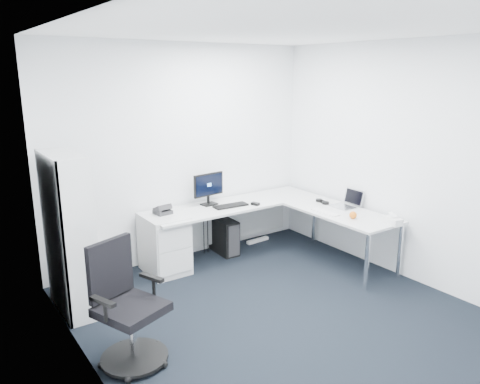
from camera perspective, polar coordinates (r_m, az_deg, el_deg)
ground at (r=4.74m, az=5.97°, el=-15.34°), size 4.20×4.20×0.00m
ceiling at (r=4.13m, az=7.01°, el=19.25°), size 4.20×4.20×0.00m
wall_back at (r=5.94m, az=-7.00°, el=4.68°), size 3.60×0.02×2.70m
wall_left at (r=3.37m, az=-17.35°, el=-3.44°), size 0.02×4.20×2.70m
wall_right at (r=5.56m, az=20.60°, el=3.19°), size 0.02×4.20×2.70m
l_desk at (r=5.90m, az=1.26°, el=-5.37°), size 2.38×1.33×0.69m
drawer_pedestal at (r=5.70m, az=-9.21°, el=-6.22°), size 0.46×0.57×0.71m
bookshelf at (r=4.92m, az=-20.14°, el=-4.79°), size 0.31×0.80×1.60m
task_chair at (r=3.98m, az=-13.10°, el=-13.36°), size 0.75×0.75×1.03m
black_pc_tower at (r=6.24m, az=-1.96°, el=-5.36°), size 0.23×0.48×0.46m
beige_pc_tower at (r=5.65m, az=-16.34°, el=-8.57°), size 0.22×0.42×0.38m
power_strip at (r=6.69m, az=2.16°, el=-5.90°), size 0.37×0.09×0.04m
monitor at (r=5.95m, az=-3.81°, el=0.40°), size 0.45×0.19×0.42m
black_keyboard at (r=5.91m, az=-1.14°, el=-1.68°), size 0.45×0.19×0.02m
mouse at (r=5.98m, az=1.88°, el=-1.45°), size 0.09×0.12×0.03m
desk_phone at (r=5.64m, az=-9.41°, el=-2.12°), size 0.20×0.20×0.13m
laptop at (r=5.98m, az=12.50°, el=-0.86°), size 0.32×0.31×0.22m
white_keyboard at (r=5.75m, az=10.32°, el=-2.43°), size 0.12×0.39×0.01m
headphones at (r=6.17m, az=10.01°, el=-1.06°), size 0.16×0.23×0.05m
orange_fruit at (r=5.57m, az=13.61°, el=-2.75°), size 0.09×0.09×0.09m
tissue_box at (r=5.50m, az=18.10°, el=-3.36°), size 0.15×0.24×0.08m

